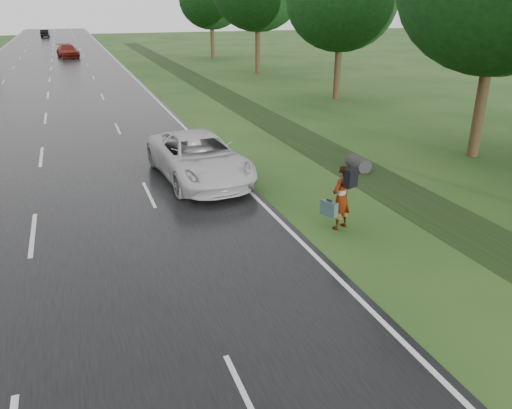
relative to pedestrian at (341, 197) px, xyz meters
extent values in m
cube|color=black|center=(-8.18, 39.49, -0.93)|extent=(14.00, 180.00, 0.04)
cube|color=silver|center=(-1.43, 39.49, -0.91)|extent=(0.12, 180.00, 0.01)
cube|color=silver|center=(-8.18, 39.49, -0.91)|extent=(0.12, 180.00, 0.01)
cube|color=black|center=(3.32, 14.49, -0.95)|extent=(2.20, 120.00, 0.01)
cylinder|color=#2D2D2D|center=(3.32, 4.49, -0.70)|extent=(0.56, 1.00, 0.56)
cylinder|color=#3A2917|center=(8.82, 4.49, 0.97)|extent=(0.44, 0.44, 3.84)
cylinder|color=#3A2917|center=(10.02, 18.49, 0.81)|extent=(0.44, 0.44, 3.52)
ellipsoid|color=black|center=(10.02, 18.49, 5.19)|extent=(7.00, 7.00, 6.30)
cylinder|color=#3A2917|center=(9.62, 32.49, 1.13)|extent=(0.44, 0.44, 4.16)
cylinder|color=#3A2917|center=(9.32, 46.49, 0.89)|extent=(0.44, 0.44, 3.68)
imported|color=#A5998C|center=(0.02, 0.02, -0.03)|extent=(0.79, 0.66, 1.85)
cube|color=black|center=(0.12, -0.23, 0.62)|extent=(0.43, 0.34, 0.52)
cube|color=#364D4E|center=(-0.39, -0.04, -0.28)|extent=(0.35, 0.54, 0.42)
cube|color=black|center=(-0.39, -0.04, -0.03)|extent=(0.11, 0.18, 0.04)
imported|color=silver|center=(-2.68, 5.50, -0.11)|extent=(3.07, 5.97, 1.61)
imported|color=maroon|center=(-6.37, 53.59, -0.20)|extent=(2.77, 5.20, 1.43)
imported|color=black|center=(-9.72, 95.01, -0.25)|extent=(1.60, 4.11, 1.33)
camera|label=1|loc=(-6.70, -11.32, 5.01)|focal=35.00mm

